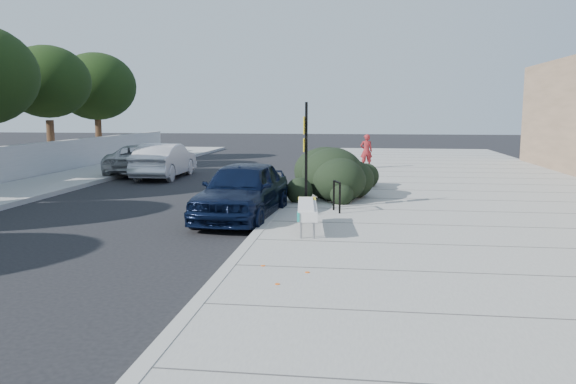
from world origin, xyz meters
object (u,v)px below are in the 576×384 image
suv_silver (142,159)px  pedestrian (366,151)px  bench (307,209)px  sign_post (306,150)px  bike_rack (337,193)px  sedan_navy (242,190)px  wagon_silver (165,161)px

suv_silver → pedestrian: (10.03, 2.75, 0.28)m
bench → sign_post: (-0.30, 2.69, 1.15)m
bike_rack → pedestrian: pedestrian is taller
sedan_navy → pedestrian: bearing=79.5°
bike_rack → sign_post: (-0.86, 0.19, 1.13)m
bench → bike_rack: bike_rack is taller
bike_rack → suv_silver: suv_silver is taller
bike_rack → pedestrian: size_ratio=0.52×
wagon_silver → pedestrian: bearing=-156.3°
bench → wagon_silver: bearing=117.9°
sign_post → wagon_silver: sign_post is taller
bench → sign_post: size_ratio=0.72×
bench → wagon_silver: 12.75m
bike_rack → wagon_silver: (-7.64, 8.10, 0.08)m
sign_post → sedan_navy: size_ratio=0.65×
sign_post → wagon_silver: size_ratio=0.65×
bike_rack → pedestrian: (0.89, 12.04, 0.30)m
wagon_silver → bike_rack: bearing=132.3°
suv_silver → bike_rack: bearing=128.6°
sedan_navy → sign_post: bearing=30.1°
sign_post → bench: bearing=-83.1°
bench → wagon_silver: size_ratio=0.47×
bench → sedan_navy: sedan_navy is taller
sedan_navy → wagon_silver: size_ratio=1.00×
wagon_silver → pedestrian: size_ratio=2.79×
bike_rack → sign_post: bearing=147.4°
bike_rack → sedan_navy: (-2.44, -0.58, 0.11)m
sedan_navy → suv_silver: bearing=128.4°
sedan_navy → wagon_silver: (-5.20, 8.67, -0.03)m
wagon_silver → suv_silver: (-1.50, 1.20, -0.06)m
bench → wagon_silver: (-7.08, 10.60, 0.10)m
pedestrian → bike_rack: bearing=76.7°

